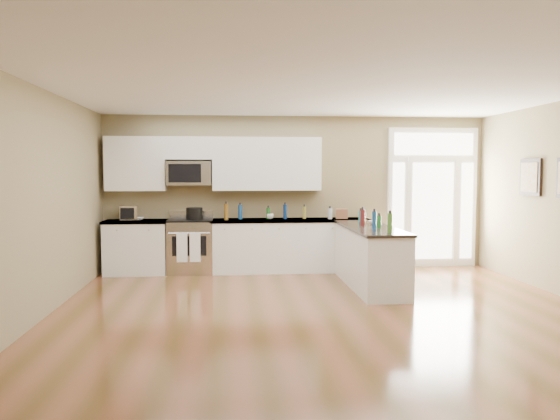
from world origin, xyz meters
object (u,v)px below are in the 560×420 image
at_px(stockpot, 194,213).
at_px(peninsula_cabinet, 370,259).
at_px(toaster_oven, 129,213).
at_px(kitchen_range, 191,246).

bearing_deg(stockpot, peninsula_cabinet, -26.95).
relative_size(peninsula_cabinet, toaster_oven, 7.82).
height_order(peninsula_cabinet, stockpot, stockpot).
bearing_deg(kitchen_range, toaster_oven, 177.38).
xyz_separation_m(kitchen_range, toaster_oven, (-1.07, 0.05, 0.59)).
bearing_deg(stockpot, toaster_oven, 175.82).
distance_m(peninsula_cabinet, toaster_oven, 4.25).
height_order(stockpot, toaster_oven, toaster_oven).
distance_m(peninsula_cabinet, stockpot, 3.18).
xyz_separation_m(peninsula_cabinet, toaster_oven, (-3.93, 1.50, 0.63)).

